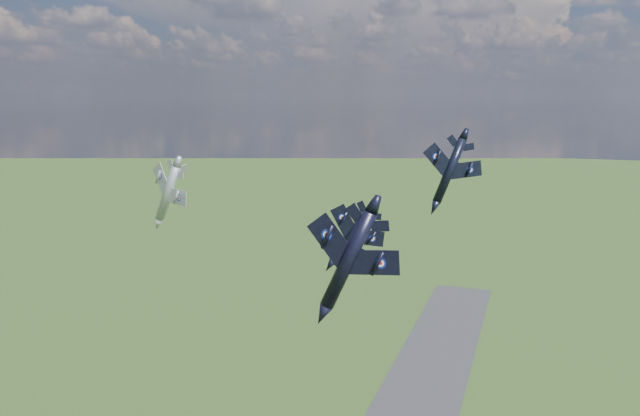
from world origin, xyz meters
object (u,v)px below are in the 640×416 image
(jet_lead_navy, at_px, (353,234))
(jet_left_silver, at_px, (168,193))
(jet_right_navy, at_px, (348,260))
(jet_high_navy, at_px, (450,170))

(jet_lead_navy, distance_m, jet_left_silver, 42.05)
(jet_lead_navy, relative_size, jet_right_navy, 0.86)
(jet_lead_navy, bearing_deg, jet_left_silver, 144.14)
(jet_high_navy, bearing_deg, jet_lead_navy, -142.32)
(jet_right_navy, relative_size, jet_left_silver, 0.89)
(jet_high_navy, relative_size, jet_left_silver, 0.88)
(jet_lead_navy, height_order, jet_right_navy, jet_right_navy)
(jet_lead_navy, relative_size, jet_left_silver, 0.76)
(jet_high_navy, bearing_deg, jet_left_silver, 160.49)
(jet_right_navy, bearing_deg, jet_lead_navy, 103.58)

